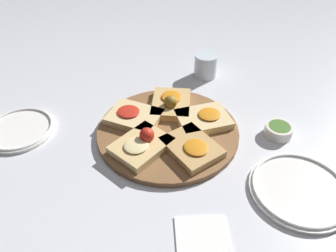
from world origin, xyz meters
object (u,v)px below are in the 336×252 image
object	(u,v)px
plate_left	(19,129)
plate_right	(300,189)
serving_board	(168,131)
napkin_stack	(202,235)
dipping_bowl	(279,130)
water_glass	(206,65)

from	to	relation	value
plate_left	plate_right	xyz separation A→B (m)	(0.77, 0.03, -0.00)
plate_left	serving_board	bearing A→B (deg)	17.34
plate_left	plate_right	bearing A→B (deg)	2.12
napkin_stack	dipping_bowl	xyz separation A→B (m)	(0.13, 0.38, 0.01)
plate_right	napkin_stack	distance (m)	0.27
serving_board	dipping_bowl	size ratio (longest dim) A/B	5.12
plate_right	napkin_stack	world-z (taller)	plate_right
plate_left	dipping_bowl	distance (m)	0.74
plate_right	dipping_bowl	world-z (taller)	dipping_bowl
water_glass	napkin_stack	bearing A→B (deg)	-76.98
napkin_stack	plate_right	bearing A→B (deg)	44.60
water_glass	napkin_stack	xyz separation A→B (m)	(0.14, -0.63, -0.04)
serving_board	plate_left	distance (m)	0.43
plate_right	dipping_bowl	xyz separation A→B (m)	(-0.06, 0.19, 0.01)
serving_board	plate_right	world-z (taller)	same
napkin_stack	dipping_bowl	distance (m)	0.40
water_glass	dipping_bowl	bearing A→B (deg)	-42.38
serving_board	dipping_bowl	bearing A→B (deg)	17.53
plate_left	dipping_bowl	xyz separation A→B (m)	(0.70, 0.22, 0.01)
napkin_stack	plate_left	bearing A→B (deg)	164.63
serving_board	plate_right	xyz separation A→B (m)	(0.36, -0.10, -0.00)
napkin_stack	water_glass	bearing A→B (deg)	103.02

